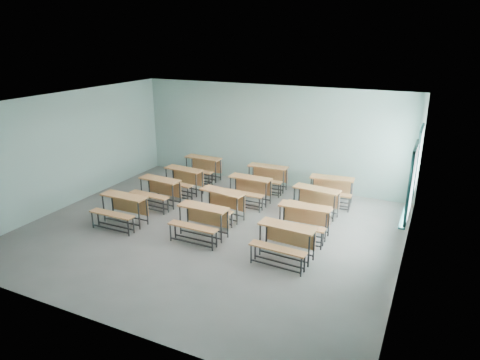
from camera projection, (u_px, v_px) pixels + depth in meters
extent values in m
cube|color=gray|center=(211.00, 230.00, 10.76)|extent=(9.00, 8.00, 0.02)
cube|color=white|center=(208.00, 102.00, 9.71)|extent=(9.00, 8.00, 0.02)
cube|color=#96BBB4|center=(271.00, 136.00, 13.66)|extent=(9.00, 0.02, 3.20)
cube|color=#96BBB4|center=(86.00, 238.00, 6.81)|extent=(9.00, 0.02, 3.20)
cube|color=#96BBB4|center=(70.00, 149.00, 12.06)|extent=(0.02, 8.00, 3.20)
cube|color=#96BBB4|center=(409.00, 199.00, 8.41)|extent=(0.02, 8.00, 3.20)
cube|color=#1B4B4D|center=(414.00, 187.00, 11.03)|extent=(0.06, 1.20, 0.06)
cube|color=#1B4B4D|center=(422.00, 128.00, 10.54)|extent=(0.06, 1.20, 0.06)
cube|color=#1B4B4D|center=(416.00, 164.00, 10.30)|extent=(0.06, 0.06, 1.60)
cube|color=#1B4B4D|center=(420.00, 153.00, 11.27)|extent=(0.06, 0.06, 1.60)
cube|color=#1B4B4D|center=(418.00, 158.00, 10.79)|extent=(0.04, 0.04, 1.48)
cube|color=#1B4B4D|center=(418.00, 158.00, 10.79)|extent=(0.04, 1.08, 0.04)
cube|color=#1B4B4D|center=(412.00, 189.00, 11.07)|extent=(0.14, 1.28, 0.04)
cube|color=white|center=(419.00, 159.00, 10.78)|extent=(0.01, 1.08, 1.48)
cube|color=#1B4B4D|center=(407.00, 215.00, 9.32)|extent=(0.06, 1.20, 0.06)
cube|color=#1B4B4D|center=(416.00, 147.00, 8.83)|extent=(0.06, 1.20, 0.06)
cube|color=#1B4B4D|center=(409.00, 190.00, 8.59)|extent=(0.06, 0.06, 1.60)
cube|color=#1B4B4D|center=(414.00, 174.00, 9.56)|extent=(0.06, 0.06, 1.60)
cube|color=#1B4B4D|center=(411.00, 182.00, 9.08)|extent=(0.04, 0.04, 1.48)
cube|color=#1B4B4D|center=(411.00, 182.00, 9.08)|extent=(0.04, 1.08, 0.04)
cube|color=#1B4B4D|center=(405.00, 217.00, 9.36)|extent=(0.14, 1.28, 0.04)
cube|color=white|center=(413.00, 182.00, 9.07)|extent=(0.01, 1.08, 1.48)
cube|color=#B87642|center=(124.00, 196.00, 10.92)|extent=(1.24, 0.42, 0.04)
cube|color=#B87642|center=(130.00, 205.00, 11.19)|extent=(1.18, 0.02, 0.43)
cylinder|color=#303235|center=(104.00, 209.00, 11.14)|extent=(0.04, 0.04, 0.73)
cylinder|color=#303235|center=(139.00, 216.00, 10.68)|extent=(0.04, 0.04, 0.73)
cylinder|color=#303235|center=(112.00, 204.00, 11.42)|extent=(0.04, 0.04, 0.73)
cylinder|color=#303235|center=(147.00, 211.00, 10.96)|extent=(0.04, 0.04, 0.73)
cube|color=#303235|center=(122.00, 222.00, 10.99)|extent=(1.14, 0.03, 0.03)
cube|color=#303235|center=(130.00, 217.00, 11.27)|extent=(1.14, 0.03, 0.03)
cube|color=#B87642|center=(112.00, 214.00, 10.60)|extent=(1.24, 0.26, 0.04)
cylinder|color=#303235|center=(93.00, 220.00, 10.82)|extent=(0.04, 0.04, 0.43)
cylinder|color=#303235|center=(128.00, 228.00, 10.36)|extent=(0.04, 0.04, 0.43)
cylinder|color=#303235|center=(98.00, 217.00, 10.99)|extent=(0.04, 0.04, 0.43)
cylinder|color=#303235|center=(134.00, 225.00, 10.53)|extent=(0.04, 0.04, 0.43)
cube|color=#303235|center=(111.00, 229.00, 10.63)|extent=(1.14, 0.03, 0.03)
cube|color=#303235|center=(116.00, 226.00, 10.80)|extent=(1.14, 0.03, 0.03)
cube|color=#B87642|center=(203.00, 207.00, 10.22)|extent=(1.24, 0.43, 0.04)
cube|color=#B87642|center=(208.00, 216.00, 10.48)|extent=(1.18, 0.03, 0.43)
cylinder|color=#303235|center=(180.00, 220.00, 10.44)|extent=(0.04, 0.04, 0.73)
cylinder|color=#303235|center=(221.00, 229.00, 9.97)|extent=(0.04, 0.04, 0.73)
cylinder|color=#303235|center=(188.00, 215.00, 10.72)|extent=(0.04, 0.04, 0.73)
cylinder|color=#303235|center=(228.00, 224.00, 10.25)|extent=(0.04, 0.04, 0.73)
cube|color=#303235|center=(201.00, 234.00, 10.29)|extent=(1.14, 0.04, 0.03)
cube|color=#303235|center=(207.00, 229.00, 10.57)|extent=(1.14, 0.04, 0.03)
cube|color=#B87642|center=(193.00, 227.00, 9.90)|extent=(1.24, 0.27, 0.04)
cylinder|color=#303235|center=(171.00, 233.00, 10.12)|extent=(0.04, 0.04, 0.43)
cylinder|color=#303235|center=(212.00, 242.00, 9.65)|extent=(0.04, 0.04, 0.43)
cylinder|color=#303235|center=(175.00, 230.00, 10.29)|extent=(0.04, 0.04, 0.43)
cylinder|color=#303235|center=(216.00, 239.00, 9.82)|extent=(0.04, 0.04, 0.43)
cube|color=#303235|center=(191.00, 243.00, 9.93)|extent=(1.14, 0.04, 0.03)
cube|color=#303235|center=(196.00, 239.00, 10.10)|extent=(1.14, 0.04, 0.03)
cube|color=#B87642|center=(287.00, 226.00, 9.20)|extent=(1.26, 0.48, 0.04)
cube|color=#B87642|center=(290.00, 236.00, 9.46)|extent=(1.18, 0.09, 0.43)
cylinder|color=#303235|center=(260.00, 240.00, 9.45)|extent=(0.04, 0.04, 0.73)
cylinder|color=#303235|center=(309.00, 252.00, 8.93)|extent=(0.04, 0.04, 0.73)
cylinder|color=#303235|center=(266.00, 234.00, 9.72)|extent=(0.04, 0.04, 0.73)
cylinder|color=#303235|center=(314.00, 245.00, 9.21)|extent=(0.04, 0.04, 0.73)
cube|color=#303235|center=(283.00, 256.00, 9.28)|extent=(1.14, 0.09, 0.03)
cube|color=#303235|center=(289.00, 250.00, 9.55)|extent=(1.14, 0.09, 0.03)
cube|color=#B87642|center=(278.00, 249.00, 8.89)|extent=(1.25, 0.33, 0.04)
cylinder|color=#303235|center=(251.00, 254.00, 9.14)|extent=(0.04, 0.04, 0.43)
cylinder|color=#303235|center=(301.00, 267.00, 8.63)|extent=(0.04, 0.04, 0.43)
cylinder|color=#303235|center=(255.00, 250.00, 9.30)|extent=(0.04, 0.04, 0.43)
cylinder|color=#303235|center=(305.00, 263.00, 8.79)|extent=(0.04, 0.04, 0.43)
cube|color=#303235|center=(275.00, 266.00, 8.93)|extent=(1.14, 0.09, 0.03)
cube|color=#303235|center=(279.00, 262.00, 9.09)|extent=(1.14, 0.09, 0.03)
cube|color=#B87642|center=(160.00, 179.00, 12.17)|extent=(1.26, 0.49, 0.04)
cube|color=#B87642|center=(165.00, 188.00, 12.43)|extent=(1.18, 0.09, 0.43)
cylinder|color=#303235|center=(142.00, 191.00, 12.41)|extent=(0.04, 0.04, 0.73)
cylinder|color=#303235|center=(173.00, 197.00, 11.89)|extent=(0.04, 0.04, 0.73)
cylinder|color=#303235|center=(149.00, 187.00, 12.69)|extent=(0.04, 0.04, 0.73)
cylinder|color=#303235|center=(180.00, 194.00, 12.17)|extent=(0.04, 0.04, 0.73)
cube|color=#303235|center=(157.00, 202.00, 12.24)|extent=(1.14, 0.10, 0.03)
cube|color=#303235|center=(165.00, 199.00, 12.51)|extent=(1.14, 0.10, 0.03)
cube|color=#B87642|center=(149.00, 195.00, 11.85)|extent=(1.25, 0.34, 0.04)
cylinder|color=#303235|center=(132.00, 200.00, 12.11)|extent=(0.04, 0.04, 0.43)
cylinder|color=#303235|center=(164.00, 208.00, 11.59)|extent=(0.04, 0.04, 0.43)
cylinder|color=#303235|center=(137.00, 198.00, 12.27)|extent=(0.04, 0.04, 0.43)
cylinder|color=#303235|center=(168.00, 205.00, 11.75)|extent=(0.04, 0.04, 0.43)
cube|color=#303235|center=(148.00, 208.00, 11.89)|extent=(1.14, 0.10, 0.03)
cube|color=#303235|center=(152.00, 206.00, 12.05)|extent=(1.14, 0.10, 0.03)
cube|color=#B87642|center=(222.00, 191.00, 11.24)|extent=(1.28, 0.58, 0.04)
cube|color=#B87642|center=(227.00, 200.00, 11.49)|extent=(1.17, 0.18, 0.43)
cylinder|color=#303235|center=(202.00, 203.00, 11.53)|extent=(0.04, 0.04, 0.73)
cylinder|color=#303235|center=(237.00, 212.00, 10.94)|extent=(0.04, 0.04, 0.73)
cylinder|color=#303235|center=(209.00, 199.00, 11.79)|extent=(0.04, 0.04, 0.73)
cylinder|color=#303235|center=(244.00, 208.00, 11.20)|extent=(0.04, 0.04, 0.73)
cube|color=#303235|center=(219.00, 216.00, 11.32)|extent=(1.13, 0.19, 0.03)
cube|color=#303235|center=(226.00, 212.00, 11.58)|extent=(1.13, 0.19, 0.03)
cube|color=#B87642|center=(211.00, 208.00, 10.94)|extent=(1.26, 0.43, 0.04)
cylinder|color=#303235|center=(192.00, 213.00, 11.24)|extent=(0.04, 0.04, 0.43)
cylinder|color=#303235|center=(228.00, 223.00, 10.65)|extent=(0.04, 0.04, 0.43)
cylinder|color=#303235|center=(197.00, 211.00, 11.39)|extent=(0.04, 0.04, 0.43)
cylinder|color=#303235|center=(232.00, 220.00, 10.80)|extent=(0.04, 0.04, 0.43)
cube|color=#303235|center=(209.00, 223.00, 10.98)|extent=(1.13, 0.19, 0.03)
cube|color=#303235|center=(214.00, 220.00, 11.14)|extent=(1.13, 0.19, 0.03)
cube|color=#B87642|center=(305.00, 207.00, 10.25)|extent=(1.25, 0.46, 0.04)
cube|color=#B87642|center=(306.00, 216.00, 10.52)|extent=(1.18, 0.06, 0.43)
cylinder|color=#303235|center=(280.00, 220.00, 10.45)|extent=(0.04, 0.04, 0.73)
cylinder|color=#303235|center=(326.00, 228.00, 10.02)|extent=(0.04, 0.04, 0.73)
cylinder|color=#303235|center=(284.00, 215.00, 10.73)|extent=(0.04, 0.04, 0.73)
cylinder|color=#303235|center=(329.00, 223.00, 10.31)|extent=(0.04, 0.04, 0.73)
cube|color=#303235|center=(302.00, 234.00, 10.32)|extent=(1.14, 0.07, 0.03)
cube|color=#303235|center=(305.00, 228.00, 10.61)|extent=(1.14, 0.07, 0.03)
cube|color=#B87642|center=(299.00, 226.00, 9.92)|extent=(1.25, 0.30, 0.04)
cylinder|color=#303235|center=(274.00, 233.00, 10.12)|extent=(0.04, 0.04, 0.43)
cylinder|color=#303235|center=(321.00, 241.00, 9.70)|extent=(0.04, 0.04, 0.43)
cylinder|color=#303235|center=(277.00, 229.00, 10.29)|extent=(0.04, 0.04, 0.43)
cylinder|color=#303235|center=(323.00, 238.00, 9.87)|extent=(0.04, 0.04, 0.43)
cube|color=#303235|center=(297.00, 242.00, 9.95)|extent=(1.14, 0.07, 0.03)
cube|color=#303235|center=(299.00, 239.00, 10.13)|extent=(1.14, 0.07, 0.03)
cube|color=#B87642|center=(184.00, 169.00, 13.08)|extent=(1.27, 0.52, 0.04)
cube|color=#B87642|center=(188.00, 177.00, 13.34)|extent=(1.17, 0.12, 0.43)
cylinder|color=#303235|center=(167.00, 180.00, 13.35)|extent=(0.04, 0.04, 0.73)
cylinder|color=#303235|center=(196.00, 186.00, 12.80)|extent=(0.04, 0.04, 0.73)
cylinder|color=#303235|center=(173.00, 177.00, 13.62)|extent=(0.04, 0.04, 0.73)
cylinder|color=#303235|center=(203.00, 183.00, 13.07)|extent=(0.04, 0.04, 0.73)
cube|color=#303235|center=(181.00, 191.00, 13.16)|extent=(1.13, 0.13, 0.03)
cube|color=#303235|center=(188.00, 188.00, 13.43)|extent=(1.13, 0.13, 0.03)
cube|color=#B87642|center=(174.00, 183.00, 12.78)|extent=(1.26, 0.36, 0.04)
cylinder|color=#303235|center=(158.00, 188.00, 13.04)|extent=(0.04, 0.04, 0.43)
cylinder|color=#303235|center=(188.00, 195.00, 12.50)|extent=(0.04, 0.04, 0.43)
cylinder|color=#303235|center=(162.00, 186.00, 13.20)|extent=(0.04, 0.04, 0.43)
cylinder|color=#303235|center=(192.00, 193.00, 12.66)|extent=(0.04, 0.04, 0.43)
cube|color=#303235|center=(173.00, 196.00, 12.82)|extent=(1.13, 0.13, 0.03)
cube|color=#303235|center=(177.00, 194.00, 12.98)|extent=(1.13, 0.13, 0.03)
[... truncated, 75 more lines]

